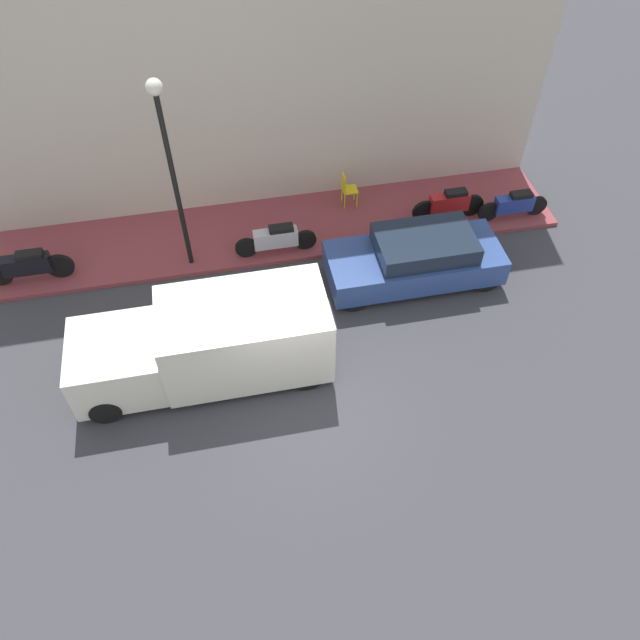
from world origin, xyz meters
TOP-DOWN VIEW (x-y plane):
  - ground_plane at (0.00, 0.00)m, footprint 60.00×60.00m
  - sidewalk at (5.24, 0.00)m, footprint 2.58×15.46m
  - building_facade at (6.68, 0.00)m, footprint 0.30×15.46m
  - parked_car at (2.82, -3.33)m, footprint 1.71×4.23m
  - delivery_van at (0.91, 1.85)m, footprint 1.90×5.32m
  - motorcycle_red at (4.74, -4.84)m, footprint 0.30×1.98m
  - scooter_silver at (4.30, -0.11)m, footprint 0.30×2.08m
  - motorcycle_blue at (4.42, -6.56)m, footprint 0.30×1.94m
  - motorcycle_black at (4.48, 5.92)m, footprint 0.30×2.12m
  - streetlamp at (4.36, 2.07)m, footprint 0.35×0.35m
  - cafe_chair at (5.84, -2.30)m, footprint 0.40×0.40m

SIDE VIEW (x-z plane):
  - ground_plane at x=0.00m, z-range 0.00..0.00m
  - sidewalk at x=5.24m, z-range 0.00..0.12m
  - motorcycle_blue at x=4.42m, z-range 0.15..0.94m
  - scooter_silver at x=4.30m, z-range 0.15..0.97m
  - motorcycle_red at x=4.74m, z-range 0.15..1.03m
  - motorcycle_black at x=4.48m, z-range 0.16..1.04m
  - parked_car at x=2.82m, z-range -0.01..1.31m
  - cafe_chair at x=5.84m, z-range 0.18..1.17m
  - delivery_van at x=0.91m, z-range 0.01..1.92m
  - streetlamp at x=4.36m, z-range 0.93..5.83m
  - building_facade at x=6.68m, z-range 0.00..7.80m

